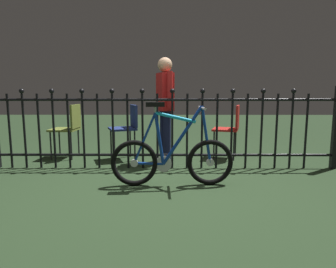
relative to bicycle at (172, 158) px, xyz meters
The scene contains 7 objects.
ground_plane 0.33m from the bicycle, 142.76° to the right, with size 20.00×20.00×0.00m, color #22341E.
iron_fence 0.81m from the bicycle, 105.19° to the left, with size 4.63×0.07×1.11m.
bicycle is the anchor object (origin of this frame).
chair_navy 1.46m from the bicycle, 118.01° to the left, with size 0.49×0.49×0.83m.
chair_red 1.63m from the bicycle, 55.89° to the left, with size 0.47×0.47×0.82m.
chair_olive 2.11m from the bicycle, 139.35° to the left, with size 0.42×0.41×0.83m.
person_visitor 1.25m from the bicycle, 94.76° to the left, with size 0.27×0.45×1.51m.
Camera 1 is at (0.07, -3.05, 1.03)m, focal length 31.15 mm.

